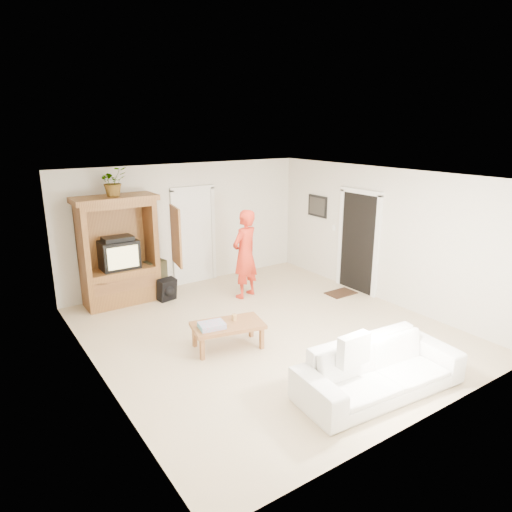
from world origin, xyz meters
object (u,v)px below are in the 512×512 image
(armoire, at_px, (120,258))
(coffee_table, at_px, (228,327))
(man, at_px, (245,254))
(sofa, at_px, (380,369))

(armoire, xyz_separation_m, coffee_table, (0.72, -2.81, -0.56))
(man, relative_size, sofa, 0.79)
(man, bearing_deg, coffee_table, 31.27)
(armoire, bearing_deg, man, -26.61)
(man, bearing_deg, sofa, 64.51)
(armoire, relative_size, man, 1.18)
(sofa, distance_m, coffee_table, 2.38)
(man, bearing_deg, armoire, -45.75)
(armoire, height_order, coffee_table, armoire)
(sofa, bearing_deg, coffee_table, 119.64)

